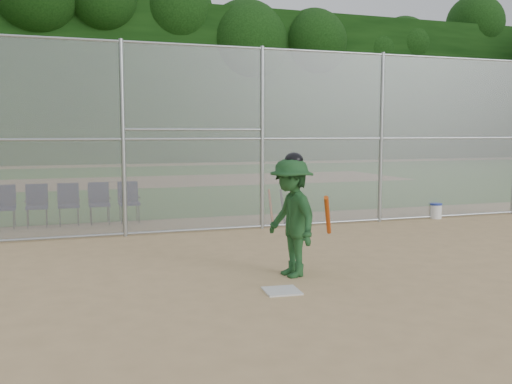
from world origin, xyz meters
name	(u,v)px	position (x,y,z in m)	size (l,w,h in m)	color
ground	(316,291)	(0.00, 0.00, 0.00)	(100.00, 100.00, 0.00)	tan
grass_strip	(140,182)	(0.00, 18.00, 0.01)	(100.00, 100.00, 0.00)	#2E651E
dirt_patch_far	(140,182)	(0.00, 18.00, 0.01)	(24.00, 24.00, 0.00)	tan
backstop_fence	(218,136)	(0.00, 5.00, 2.07)	(16.09, 0.09, 4.00)	gray
treeline	(131,58)	(0.00, 20.00, 5.50)	(81.00, 60.00, 11.00)	black
home_plate	(282,291)	(-0.45, 0.11, 0.01)	(0.47, 0.47, 0.02)	silver
batter_at_plate	(291,217)	(-0.01, 0.86, 0.89)	(0.99, 1.31, 1.85)	#1C4721
water_cooler	(436,211)	(5.59, 4.98, 0.19)	(0.30, 0.30, 0.38)	white
spare_bats	(277,207)	(1.49, 5.35, 0.41)	(0.36, 0.35, 0.83)	#D84C14
chair_1	(4,207)	(-4.45, 6.85, 0.48)	(0.54, 0.52, 0.96)	#10113D
chair_2	(37,206)	(-3.76, 6.85, 0.48)	(0.54, 0.52, 0.96)	#10113D
chair_3	(69,205)	(-3.08, 6.85, 0.48)	(0.54, 0.52, 0.96)	#10113D
chair_4	(99,203)	(-2.39, 6.85, 0.48)	(0.54, 0.52, 0.96)	#10113D
chair_5	(129,202)	(-1.71, 6.85, 0.48)	(0.54, 0.52, 0.96)	#10113D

